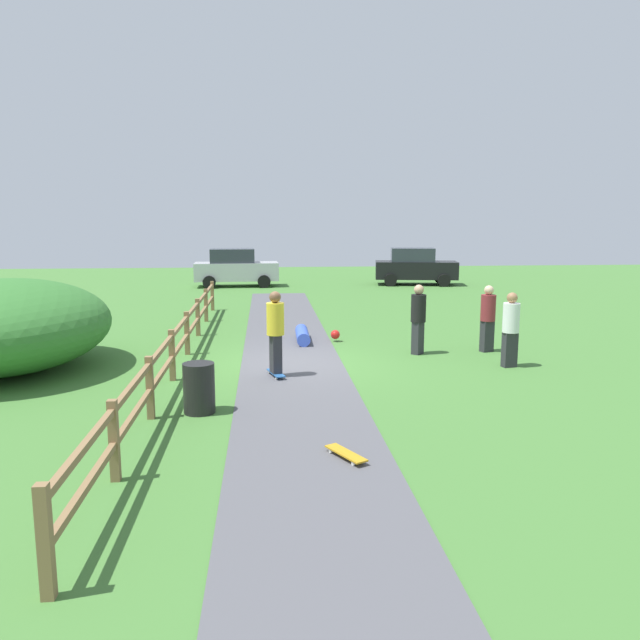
# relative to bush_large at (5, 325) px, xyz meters

# --- Properties ---
(ground_plane) EXTENTS (60.00, 60.00, 0.00)m
(ground_plane) POSITION_rel_bush_large_xyz_m (6.47, 0.05, -1.04)
(ground_plane) COLOR #427533
(asphalt_path) EXTENTS (2.40, 28.00, 0.02)m
(asphalt_path) POSITION_rel_bush_large_xyz_m (6.47, 0.05, -1.03)
(asphalt_path) COLOR #515156
(asphalt_path) RESTS_ON ground_plane
(wooden_fence) EXTENTS (0.12, 18.12, 1.10)m
(wooden_fence) POSITION_rel_bush_large_xyz_m (3.87, 0.05, -0.37)
(wooden_fence) COLOR olive
(wooden_fence) RESTS_ON ground_plane
(bush_large) EXTENTS (4.54, 5.45, 2.08)m
(bush_large) POSITION_rel_bush_large_xyz_m (0.00, 0.00, 0.00)
(bush_large) COLOR #33702D
(bush_large) RESTS_ON ground_plane
(trash_bin) EXTENTS (0.56, 0.56, 0.90)m
(trash_bin) POSITION_rel_bush_large_xyz_m (4.67, -3.54, -0.59)
(trash_bin) COLOR black
(trash_bin) RESTS_ON ground_plane
(skater_riding) EXTENTS (0.47, 0.82, 1.86)m
(skater_riding) POSITION_rel_bush_large_xyz_m (6.07, -1.15, 0.02)
(skater_riding) COLOR #265999
(skater_riding) RESTS_ON asphalt_path
(skater_fallen) EXTENTS (1.25, 1.61, 0.36)m
(skater_fallen) POSITION_rel_bush_large_xyz_m (6.95, 2.67, -0.84)
(skater_fallen) COLOR blue
(skater_fallen) RESTS_ON asphalt_path
(skateboard_loose) EXTENTS (0.55, 0.80, 0.08)m
(skateboard_loose) POSITION_rel_bush_large_xyz_m (6.99, -5.93, -0.95)
(skateboard_loose) COLOR #BF8C19
(skateboard_loose) RESTS_ON asphalt_path
(bystander_black) EXTENTS (0.54, 0.54, 1.78)m
(bystander_black) POSITION_rel_bush_large_xyz_m (9.72, 0.87, -0.06)
(bystander_black) COLOR #2D2D33
(bystander_black) RESTS_ON ground_plane
(bystander_maroon) EXTENTS (0.50, 0.50, 1.73)m
(bystander_maroon) POSITION_rel_bush_large_xyz_m (11.58, 1.00, -0.09)
(bystander_maroon) COLOR #2D2D33
(bystander_maroon) RESTS_ON ground_plane
(bystander_white) EXTENTS (0.45, 0.45, 1.75)m
(bystander_white) POSITION_rel_bush_large_xyz_m (11.50, -0.69, -0.08)
(bystander_white) COLOR #2D2D33
(bystander_white) RESTS_ON ground_plane
(parked_car_silver) EXTENTS (4.27, 2.15, 1.92)m
(parked_car_silver) POSITION_rel_bush_large_xyz_m (4.36, 17.39, -0.08)
(parked_car_silver) COLOR #B7B7BC
(parked_car_silver) RESTS_ON ground_plane
(parked_car_black) EXTENTS (4.42, 2.51, 1.92)m
(parked_car_black) POSITION_rel_bush_large_xyz_m (13.66, 17.40, -0.08)
(parked_car_black) COLOR black
(parked_car_black) RESTS_ON ground_plane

